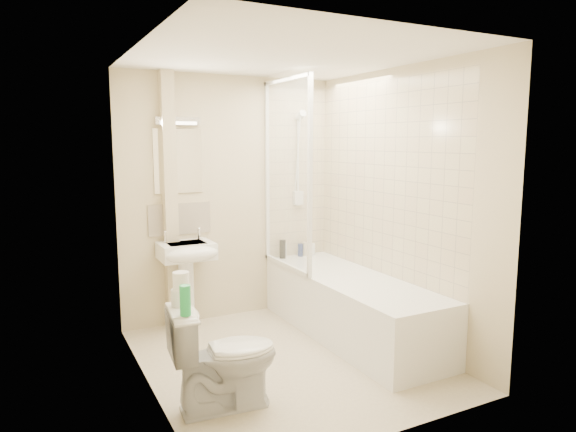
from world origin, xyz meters
TOP-DOWN VIEW (x-y plane):
  - floor at (0.00, 0.00)m, footprint 2.50×2.50m
  - wall_back at (0.00, 1.25)m, footprint 2.20×0.02m
  - wall_left at (-1.10, 0.00)m, footprint 0.02×2.50m
  - wall_right at (1.10, 0.00)m, footprint 0.02×2.50m
  - ceiling at (0.00, 0.00)m, footprint 2.20×2.50m
  - tile_back at (0.75, 1.24)m, footprint 0.70×0.01m
  - tile_right at (1.09, 0.20)m, footprint 0.01×2.10m
  - pipe_boxing at (-0.62, 1.19)m, footprint 0.12×0.12m
  - splashback at (-0.52, 1.24)m, footprint 0.60×0.02m
  - mirror at (-0.52, 1.24)m, footprint 0.46×0.01m
  - strip_light at (-0.52, 1.22)m, footprint 0.42×0.07m
  - bathtub at (0.75, 0.20)m, footprint 0.70×2.10m
  - shower_screen at (0.40, 0.80)m, footprint 0.04×0.92m
  - shower_fixture at (0.75, 1.19)m, footprint 0.10×0.16m
  - pedestal_sink at (-0.52, 1.01)m, footprint 0.49×0.46m
  - bottle_black_a at (0.54, 1.16)m, footprint 0.07×0.07m
  - bottle_white_a at (0.56, 1.16)m, footprint 0.05×0.05m
  - bottle_blue at (0.75, 1.16)m, footprint 0.06×0.06m
  - bottle_cream at (0.81, 1.16)m, footprint 0.06×0.06m
  - bottle_white_b at (0.90, 1.16)m, footprint 0.06×0.06m
  - toilet at (-0.72, -0.48)m, footprint 0.54×0.78m
  - toilet_roll_lower at (-0.99, -0.39)m, footprint 0.10×0.10m
  - toilet_roll_upper at (-0.97, -0.38)m, footprint 0.10×0.10m
  - green_bottle at (-1.00, -0.59)m, footprint 0.07×0.07m

SIDE VIEW (x-z plane):
  - floor at x=0.00m, z-range 0.00..0.00m
  - bathtub at x=0.75m, z-range 0.01..0.56m
  - toilet at x=-0.72m, z-range 0.00..0.72m
  - bottle_white_b at x=0.90m, z-range 0.55..0.67m
  - bottle_blue at x=0.75m, z-range 0.55..0.68m
  - bottle_cream at x=0.81m, z-range 0.55..0.70m
  - bottle_white_a at x=0.56m, z-range 0.55..0.71m
  - bottle_black_a at x=0.54m, z-range 0.55..0.74m
  - pedestal_sink at x=-0.52m, z-range 0.19..1.14m
  - toilet_roll_lower at x=-0.99m, z-range 0.72..0.83m
  - green_bottle at x=-1.00m, z-range 0.72..0.91m
  - toilet_roll_upper at x=-0.97m, z-range 0.83..0.94m
  - splashback at x=-0.52m, z-range 0.88..1.18m
  - wall_back at x=0.00m, z-range 0.00..2.40m
  - wall_left at x=-1.10m, z-range 0.00..2.40m
  - wall_right at x=1.10m, z-range 0.00..2.40m
  - pipe_boxing at x=-0.62m, z-range 0.00..2.40m
  - tile_back at x=0.75m, z-range 0.55..2.30m
  - tile_right at x=1.09m, z-range 0.55..2.30m
  - shower_screen at x=0.40m, z-range 0.55..2.35m
  - shower_fixture at x=0.75m, z-range 1.05..2.04m
  - mirror at x=-0.52m, z-range 1.28..1.88m
  - strip_light at x=-0.52m, z-range 1.92..1.98m
  - ceiling at x=0.00m, z-range 2.39..2.41m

